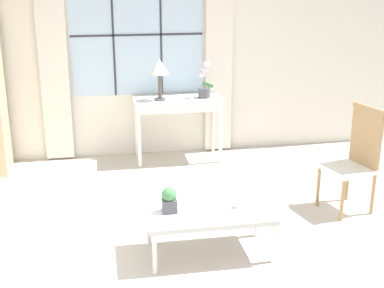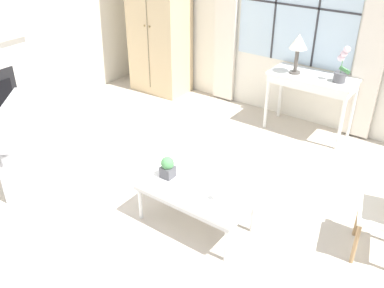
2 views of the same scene
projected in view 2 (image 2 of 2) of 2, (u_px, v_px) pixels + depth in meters
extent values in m
plane|color=#BCB2A3|center=(152.00, 223.00, 4.21)|extent=(14.00, 14.00, 0.00)
cube|color=silver|center=(297.00, 18.00, 5.63)|extent=(7.20, 0.06, 2.80)
cube|color=silver|center=(297.00, 6.00, 5.53)|extent=(1.66, 0.01, 1.52)
cube|color=#2D2D33|center=(276.00, 3.00, 5.67)|extent=(0.02, 0.02, 1.52)
cube|color=#2D2D33|center=(319.00, 9.00, 5.37)|extent=(0.02, 0.02, 1.52)
cube|color=#2D2D33|center=(297.00, 6.00, 5.52)|extent=(1.66, 0.02, 0.02)
cube|color=silver|center=(226.00, 19.00, 6.18)|extent=(0.35, 0.06, 2.47)
cube|color=silver|center=(374.00, 44.00, 5.12)|extent=(0.35, 0.06, 2.47)
cube|color=tan|center=(159.00, 22.00, 6.58)|extent=(0.89, 0.55, 2.22)
cube|color=#74644C|center=(147.00, 29.00, 6.41)|extent=(0.01, 0.01, 1.87)
sphere|color=#997F4C|center=(144.00, 26.00, 6.41)|extent=(0.03, 0.03, 0.03)
sphere|color=#997F4C|center=(149.00, 27.00, 6.36)|extent=(0.03, 0.03, 0.03)
cube|color=white|center=(313.00, 77.00, 5.46)|extent=(1.10, 0.51, 0.03)
cube|color=white|center=(312.00, 81.00, 5.50)|extent=(1.06, 0.49, 0.10)
cylinder|color=white|center=(267.00, 101.00, 5.77)|extent=(0.04, 0.04, 0.78)
cylinder|color=white|center=(341.00, 122.00, 5.26)|extent=(0.04, 0.04, 0.78)
cylinder|color=white|center=(281.00, 91.00, 6.08)|extent=(0.04, 0.04, 0.78)
cylinder|color=white|center=(353.00, 109.00, 5.56)|extent=(0.04, 0.04, 0.78)
cylinder|color=#4C4742|center=(295.00, 72.00, 5.52)|extent=(0.14, 0.14, 0.02)
cylinder|color=#4C4742|center=(296.00, 60.00, 5.44)|extent=(0.05, 0.05, 0.30)
cone|color=white|center=(299.00, 41.00, 5.32)|extent=(0.23, 0.23, 0.19)
cylinder|color=#4C4C51|center=(340.00, 77.00, 5.24)|extent=(0.15, 0.15, 0.12)
cylinder|color=#47844C|center=(343.00, 60.00, 5.13)|extent=(0.01, 0.01, 0.32)
cube|color=#47844C|center=(345.00, 70.00, 5.17)|extent=(0.14, 0.02, 0.09)
sphere|color=silver|center=(341.00, 58.00, 5.14)|extent=(0.08, 0.08, 0.08)
sphere|color=silver|center=(344.00, 54.00, 5.10)|extent=(0.08, 0.08, 0.08)
sphere|color=silver|center=(347.00, 49.00, 5.06)|extent=(0.08, 0.08, 0.08)
cube|color=#B2B2B7|center=(56.00, 159.00, 4.80)|extent=(1.31, 1.32, 0.46)
cube|color=#B2B2B7|center=(14.00, 125.00, 4.55)|extent=(0.75, 0.84, 0.45)
cube|color=#B2B2B7|center=(62.00, 137.00, 5.10)|extent=(0.82, 0.74, 0.60)
cube|color=#B2B2B7|center=(48.00, 173.00, 4.44)|extent=(0.82, 0.74, 0.60)
cylinder|color=#9E7A51|center=(356.00, 244.00, 3.65)|extent=(0.04, 0.04, 0.43)
cylinder|color=#9E7A51|center=(358.00, 217.00, 3.96)|extent=(0.04, 0.04, 0.43)
cube|color=silver|center=(196.00, 190.00, 3.99)|extent=(1.09, 0.57, 0.03)
cube|color=beige|center=(196.00, 193.00, 4.01)|extent=(1.07, 0.56, 0.04)
cylinder|color=silver|center=(141.00, 202.00, 4.19)|extent=(0.04, 0.04, 0.39)
cylinder|color=silver|center=(227.00, 243.00, 3.68)|extent=(0.04, 0.04, 0.39)
cylinder|color=silver|center=(170.00, 179.00, 4.51)|extent=(0.04, 0.04, 0.39)
cylinder|color=silver|center=(253.00, 215.00, 4.01)|extent=(0.04, 0.04, 0.39)
cube|color=#4C4C51|center=(168.00, 172.00, 4.14)|extent=(0.12, 0.12, 0.11)
sphere|color=#47844C|center=(168.00, 163.00, 4.09)|extent=(0.13, 0.13, 0.13)
cylinder|color=silver|center=(217.00, 199.00, 3.85)|extent=(0.10, 0.10, 0.01)
cylinder|color=white|center=(217.00, 195.00, 3.82)|extent=(0.07, 0.07, 0.09)
cylinder|color=black|center=(217.00, 190.00, 3.80)|extent=(0.00, 0.00, 0.01)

